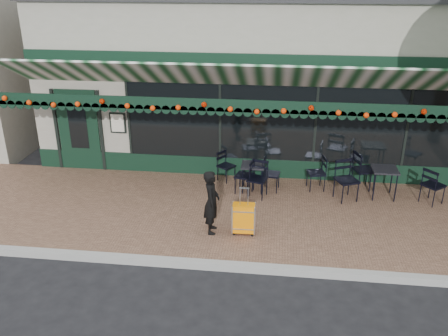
# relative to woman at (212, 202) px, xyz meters

# --- Properties ---
(ground) EXTENTS (80.00, 80.00, 0.00)m
(ground) POSITION_rel_woman_xyz_m (0.80, -1.03, -0.83)
(ground) COLOR black
(ground) RESTS_ON ground
(sidewalk) EXTENTS (18.00, 4.00, 0.15)m
(sidewalk) POSITION_rel_woman_xyz_m (0.80, 0.97, -0.76)
(sidewalk) COLOR brown
(sidewalk) RESTS_ON ground
(curb) EXTENTS (18.00, 0.16, 0.15)m
(curb) POSITION_rel_woman_xyz_m (0.80, -1.11, -0.76)
(curb) COLOR #9E9E99
(curb) RESTS_ON ground
(restaurant_building) EXTENTS (12.00, 9.60, 4.50)m
(restaurant_building) POSITION_rel_woman_xyz_m (0.80, 6.80, 1.44)
(restaurant_building) COLOR gray
(restaurant_building) RESTS_ON ground
(woman) EXTENTS (0.37, 0.52, 1.37)m
(woman) POSITION_rel_woman_xyz_m (0.00, 0.00, 0.00)
(woman) COLOR black
(woman) RESTS_ON sidewalk
(suitcase) EXTENTS (0.46, 0.26, 1.04)m
(suitcase) POSITION_rel_woman_xyz_m (0.66, -0.01, -0.33)
(suitcase) COLOR orange
(suitcase) RESTS_ON sidewalk
(cafe_table_a) EXTENTS (0.59, 0.59, 0.73)m
(cafe_table_a) POSITION_rel_woman_xyz_m (3.83, 2.10, -0.03)
(cafe_table_a) COLOR black
(cafe_table_a) RESTS_ON sidewalk
(cafe_table_b) EXTENTS (0.56, 0.56, 0.69)m
(cafe_table_b) POSITION_rel_woman_xyz_m (0.71, 2.10, -0.07)
(cafe_table_b) COLOR black
(cafe_table_b) RESTS_ON sidewalk
(chair_a_left) EXTENTS (0.51, 0.51, 0.86)m
(chair_a_left) POSITION_rel_woman_xyz_m (2.26, 2.35, -0.26)
(chair_a_left) COLOR black
(chair_a_left) RESTS_ON sidewalk
(chair_a_right) EXTENTS (0.61, 0.61, 0.98)m
(chair_a_right) POSITION_rel_woman_xyz_m (3.43, 2.52, -0.20)
(chair_a_right) COLOR black
(chair_a_right) RESTS_ON sidewalk
(chair_a_front) EXTENTS (0.64, 0.64, 0.97)m
(chair_a_front) POSITION_rel_woman_xyz_m (2.94, 1.84, -0.20)
(chair_a_front) COLOR black
(chair_a_front) RESTS_ON sidewalk
(chair_a_extra) EXTENTS (0.62, 0.62, 0.88)m
(chair_a_extra) POSITION_rel_woman_xyz_m (4.91, 1.91, -0.24)
(chair_a_extra) COLOR black
(chair_a_extra) RESTS_ON sidewalk
(chair_b_left) EXTENTS (0.53, 0.53, 0.87)m
(chair_b_left) POSITION_rel_woman_xyz_m (0.52, 1.95, -0.25)
(chair_b_left) COLOR black
(chair_b_left) RESTS_ON sidewalk
(chair_b_right) EXTENTS (0.47, 0.47, 0.84)m
(chair_b_right) POSITION_rel_woman_xyz_m (1.16, 2.16, -0.26)
(chair_b_right) COLOR black
(chair_b_right) RESTS_ON sidewalk
(chair_b_front) EXTENTS (0.55, 0.55, 0.90)m
(chair_b_front) POSITION_rel_woman_xyz_m (0.85, 1.75, -0.23)
(chair_b_front) COLOR black
(chair_b_front) RESTS_ON sidewalk
(chair_solo) EXTENTS (0.54, 0.54, 0.77)m
(chair_solo) POSITION_rel_woman_xyz_m (-0.01, 2.62, -0.30)
(chair_solo) COLOR black
(chair_solo) RESTS_ON sidewalk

